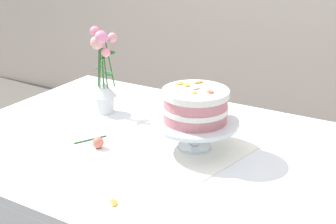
% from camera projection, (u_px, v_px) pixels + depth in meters
% --- Properties ---
extents(dining_table, '(1.40, 1.00, 0.74)m').
position_uv_depth(dining_table, '(148.00, 168.00, 1.57)').
color(dining_table, white).
rests_on(dining_table, ground).
extents(linen_napkin, '(0.38, 0.38, 0.00)m').
position_uv_depth(linen_napkin, '(194.00, 148.00, 1.51)').
color(linen_napkin, white).
rests_on(linen_napkin, dining_table).
extents(cake_stand, '(0.29, 0.29, 0.10)m').
position_uv_depth(cake_stand, '(195.00, 125.00, 1.48)').
color(cake_stand, silver).
rests_on(cake_stand, linen_napkin).
extents(layer_cake, '(0.22, 0.22, 0.11)m').
position_uv_depth(layer_cake, '(195.00, 105.00, 1.45)').
color(layer_cake, '#CC7A84').
rests_on(layer_cake, cake_stand).
extents(flower_vase, '(0.10, 0.10, 0.34)m').
position_uv_depth(flower_vase, '(103.00, 76.00, 1.76)').
color(flower_vase, silver).
rests_on(flower_vase, dining_table).
extents(fallen_rose, '(0.11, 0.11, 0.04)m').
position_uv_depth(fallen_rose, '(98.00, 142.00, 1.51)').
color(fallen_rose, '#2D6028').
rests_on(fallen_rose, dining_table).
extents(loose_petal_0, '(0.04, 0.04, 0.01)m').
position_uv_depth(loose_petal_0, '(182.00, 119.00, 1.74)').
color(loose_petal_0, pink).
rests_on(loose_petal_0, dining_table).
extents(loose_petal_1, '(0.03, 0.04, 0.01)m').
position_uv_depth(loose_petal_1, '(178.00, 115.00, 1.77)').
color(loose_petal_1, '#E56B51').
rests_on(loose_petal_1, dining_table).
extents(loose_petal_2, '(0.04, 0.04, 0.00)m').
position_uv_depth(loose_petal_2, '(114.00, 203.00, 1.20)').
color(loose_petal_2, orange).
rests_on(loose_petal_2, dining_table).
extents(loose_petal_3, '(0.04, 0.04, 0.00)m').
position_uv_depth(loose_petal_3, '(199.00, 118.00, 1.75)').
color(loose_petal_3, '#E56B51').
rests_on(loose_petal_3, dining_table).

